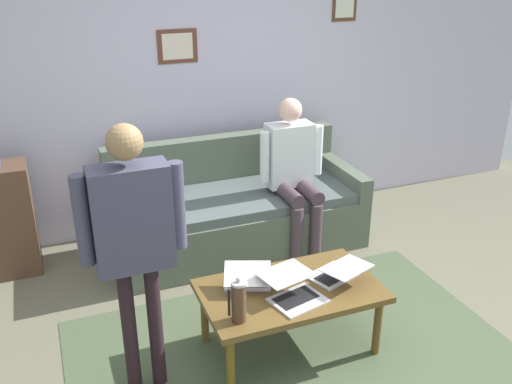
# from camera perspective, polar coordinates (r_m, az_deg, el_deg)

# --- Properties ---
(ground_plane) EXTENTS (7.68, 7.68, 0.00)m
(ground_plane) POSITION_cam_1_polar(r_m,az_deg,el_deg) (3.67, 5.57, -16.56)
(ground_plane) COLOR #696550
(area_rug) EXTENTS (2.74, 1.80, 0.01)m
(area_rug) POSITION_cam_1_polar(r_m,az_deg,el_deg) (3.69, 4.03, -16.23)
(area_rug) COLOR #49573B
(area_rug) RESTS_ON ground_plane
(back_wall) EXTENTS (7.04, 0.11, 2.70)m
(back_wall) POSITION_cam_1_polar(r_m,az_deg,el_deg) (4.97, -5.46, 11.70)
(back_wall) COLOR silver
(back_wall) RESTS_ON ground_plane
(couch) EXTENTS (2.06, 0.88, 0.88)m
(couch) POSITION_cam_1_polar(r_m,az_deg,el_deg) (4.78, -2.06, -1.97)
(couch) COLOR #545F4F
(couch) RESTS_ON ground_plane
(coffee_table) EXTENTS (1.10, 0.64, 0.44)m
(coffee_table) POSITION_cam_1_polar(r_m,az_deg,el_deg) (3.53, 3.51, -10.37)
(coffee_table) COLOR brown
(coffee_table) RESTS_ON ground_plane
(laptop_left) EXTENTS (0.38, 0.42, 0.13)m
(laptop_left) POSITION_cam_1_polar(r_m,az_deg,el_deg) (3.39, 3.82, -9.98)
(laptop_left) COLOR silver
(laptop_left) RESTS_ON coffee_table
(laptop_center) EXTENTS (0.36, 0.36, 0.14)m
(laptop_center) POSITION_cam_1_polar(r_m,az_deg,el_deg) (3.51, -0.85, -8.80)
(laptop_center) COLOR silver
(laptop_center) RESTS_ON coffee_table
(laptop_right) EXTENTS (0.38, 0.41, 0.12)m
(laptop_right) POSITION_cam_1_polar(r_m,az_deg,el_deg) (3.60, 8.24, -8.12)
(laptop_right) COLOR silver
(laptop_right) RESTS_ON coffee_table
(french_press) EXTENTS (0.11, 0.09, 0.28)m
(french_press) POSITION_cam_1_polar(r_m,az_deg,el_deg) (3.16, -1.77, -11.00)
(french_press) COLOR #4C3323
(french_press) RESTS_ON coffee_table
(side_shelf) EXTENTS (0.42, 0.32, 0.88)m
(side_shelf) POSITION_cam_1_polar(r_m,az_deg,el_deg) (4.71, -24.07, -2.67)
(side_shelf) COLOR brown
(side_shelf) RESTS_ON ground_plane
(person_standing) EXTENTS (0.56, 0.18, 1.59)m
(person_standing) POSITION_cam_1_polar(r_m,az_deg,el_deg) (2.97, -12.38, -3.85)
(person_standing) COLOR black
(person_standing) RESTS_ON ground_plane
(person_seated) EXTENTS (0.55, 0.51, 1.28)m
(person_seated) POSITION_cam_1_polar(r_m,az_deg,el_deg) (4.56, 3.78, 2.52)
(person_seated) COLOR #473640
(person_seated) RESTS_ON ground_plane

